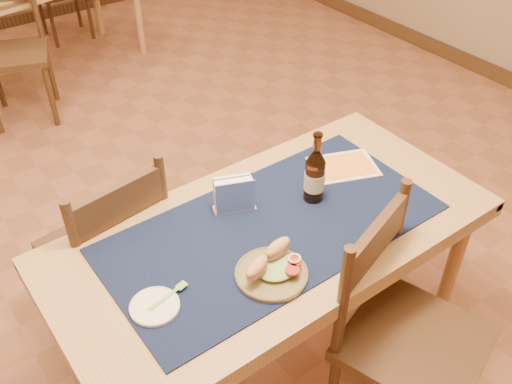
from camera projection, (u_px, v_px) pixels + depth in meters
main_table at (272, 245)px, 2.08m from camera, size 1.60×0.80×0.75m
placemat at (273, 227)px, 2.03m from camera, size 1.20×0.60×0.01m
baseboard at (177, 243)px, 2.97m from camera, size 6.00×7.00×0.10m
chair_main_far at (110, 249)px, 2.32m from camera, size 0.49×0.49×0.94m
chair_main_near at (404, 332)px, 1.97m from camera, size 0.57×0.57×0.98m
chair_back_near at (13, 49)px, 3.79m from camera, size 0.55×0.55×0.93m
sandwich_plate at (272, 269)px, 1.83m from camera, size 0.24×0.24×0.09m
side_plate at (155, 306)px, 1.74m from camera, size 0.15×0.15×0.01m
fork at (171, 294)px, 1.77m from camera, size 0.15×0.05×0.00m
beer_bottle at (315, 176)px, 2.08m from camera, size 0.08×0.08×0.29m
napkin_holder at (234, 195)px, 2.06m from camera, size 0.16×0.11×0.14m
menu_card at (343, 166)px, 2.30m from camera, size 0.31×0.28×0.01m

